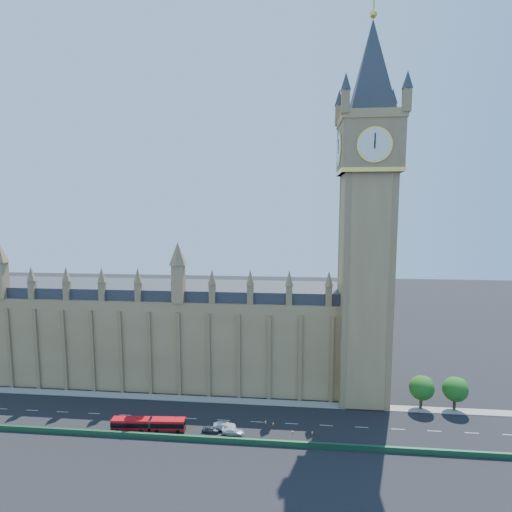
# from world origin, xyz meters

# --- Properties ---
(ground) EXTENTS (400.00, 400.00, 0.00)m
(ground) POSITION_xyz_m (0.00, 0.00, 0.00)
(ground) COLOR black
(ground) RESTS_ON ground
(palace_westminster) EXTENTS (120.00, 20.00, 28.00)m
(palace_westminster) POSITION_xyz_m (-25.00, 22.00, 13.86)
(palace_westminster) COLOR olive
(palace_westminster) RESTS_ON ground
(elizabeth_tower) EXTENTS (20.59, 20.59, 105.00)m
(elizabeth_tower) POSITION_xyz_m (38.00, 13.99, 54.56)
(elizabeth_tower) COLOR olive
(elizabeth_tower) RESTS_ON ground
(bridge_parapet) EXTENTS (160.00, 0.60, 1.20)m
(bridge_parapet) POSITION_xyz_m (0.00, -9.00, 0.60)
(bridge_parapet) COLOR #1E4C2D
(bridge_parapet) RESTS_ON ground
(kerb_north) EXTENTS (160.00, 3.00, 0.16)m
(kerb_north) POSITION_xyz_m (0.00, 9.50, 0.08)
(kerb_north) COLOR gray
(kerb_north) RESTS_ON ground
(tree_east_near) EXTENTS (6.00, 6.00, 8.50)m
(tree_east_near) POSITION_xyz_m (52.22, 10.08, 5.64)
(tree_east_near) COLOR #382619
(tree_east_near) RESTS_ON ground
(tree_east_far) EXTENTS (6.00, 6.00, 8.50)m
(tree_east_far) POSITION_xyz_m (60.22, 10.08, 5.64)
(tree_east_far) COLOR #382619
(tree_east_far) RESTS_ON ground
(red_bus) EXTENTS (16.59, 3.59, 2.80)m
(red_bus) POSITION_xyz_m (-11.98, -5.98, 1.47)
(red_bus) COLOR red
(red_bus) RESTS_ON ground
(car_grey) EXTENTS (3.94, 1.71, 1.32)m
(car_grey) POSITION_xyz_m (2.07, -5.28, 0.66)
(car_grey) COLOR #3E4146
(car_grey) RESTS_ON ground
(car_silver) EXTENTS (5.12, 2.10, 1.65)m
(car_silver) POSITION_xyz_m (4.93, -3.97, 0.83)
(car_silver) COLOR #A5A7AD
(car_silver) RESTS_ON ground
(car_white) EXTENTS (4.90, 2.14, 1.40)m
(car_white) POSITION_xyz_m (7.24, -5.75, 0.70)
(car_white) COLOR silver
(car_white) RESTS_ON ground
(cone_a) EXTENTS (0.49, 0.49, 0.67)m
(cone_a) POSITION_xyz_m (24.63, -3.88, 0.33)
(cone_a) COLOR black
(cone_a) RESTS_ON ground
(cone_b) EXTENTS (0.56, 0.56, 0.71)m
(cone_b) POSITION_xyz_m (15.80, -1.03, 0.35)
(cone_b) COLOR black
(cone_b) RESTS_ON ground
(cone_c) EXTENTS (0.60, 0.60, 0.74)m
(cone_c) POSITION_xyz_m (14.00, -0.46, 0.36)
(cone_c) COLOR black
(cone_c) RESTS_ON ground
(cone_d) EXTENTS (0.52, 0.52, 0.65)m
(cone_d) POSITION_xyz_m (20.32, -3.97, 0.32)
(cone_d) COLOR black
(cone_d) RESTS_ON ground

